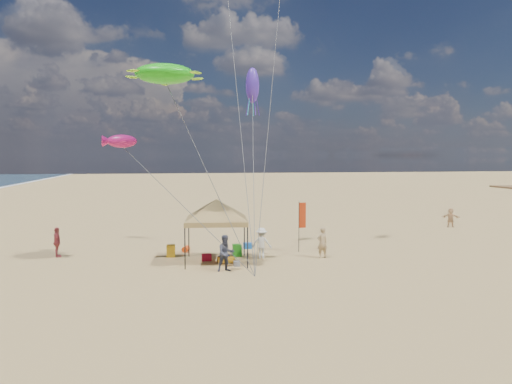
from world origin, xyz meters
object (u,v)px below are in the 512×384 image
chair_yellow (171,251)px  beach_cart (226,260)px  person_far_a (57,242)px  person_near_a (322,243)px  person_near_c (262,243)px  person_far_c (451,217)px  chair_green (237,250)px  cooler_blue (248,246)px  cooler_red (207,257)px  canopy_tent (216,201)px  person_near_b (226,253)px  feather_flag (301,218)px

chair_yellow → beach_cart: 3.76m
beach_cart → person_far_a: (-9.54, 3.39, 0.68)m
person_near_a → person_near_c: person_near_a is taller
chair_yellow → person_far_c: (22.99, 8.02, 0.45)m
chair_green → person_far_a: bearing=171.3°
person_far_a → person_far_c: 30.35m
beach_cart → person_far_a: size_ratio=0.51×
chair_green → person_near_c: bearing=-33.6°
cooler_blue → person_near_c: size_ratio=0.30×
person_near_a → person_near_c: 3.52m
person_near_c → cooler_red: bearing=16.3°
beach_cart → person_far_c: bearing=27.3°
canopy_tent → person_near_c: canopy_tent is taller
person_far_a → chair_yellow: bearing=-116.9°
person_near_a → chair_green: bearing=-28.1°
person_near_c → person_near_b: bearing=64.4°
chair_green → chair_yellow: bearing=172.7°
person_near_c → canopy_tent: bearing=25.7°
cooler_blue → person_near_b: 6.26m
feather_flag → beach_cart: bearing=-154.4°
person_near_b → person_near_c: (2.40, 2.80, -0.05)m
cooler_blue → person_near_b: (-2.09, -5.86, 0.75)m
feather_flag → beach_cart: (-4.97, -2.38, -1.88)m
chair_yellow → person_near_a: bearing=-12.3°
person_near_c → person_far_c: person_near_c is taller
feather_flag → chair_yellow: size_ratio=4.45×
chair_green → person_far_a: size_ratio=0.40×
person_near_b → person_far_c: 23.61m
cooler_red → person_far_a: 8.94m
chair_yellow → person_far_a: person_far_a is taller
cooler_blue → person_far_a: bearing=-177.1°
chair_yellow → canopy_tent: bearing=-36.6°
person_near_a → feather_flag: bearing=-82.3°
person_near_c → beach_cart: bearing=37.8°
chair_green → person_far_a: (-10.42, 1.60, 0.53)m
beach_cart → person_far_c: 22.51m
cooler_blue → person_near_c: (0.31, -3.06, 0.70)m
chair_yellow → feather_flag: bearing=0.7°
person_far_c → cooler_blue: bearing=-132.2°
cooler_blue → beach_cart: (-1.87, -3.98, 0.01)m
canopy_tent → cooler_red: bearing=140.6°
canopy_tent → feather_flag: size_ratio=2.12×
chair_yellow → person_near_b: bearing=-56.3°
beach_cart → person_near_a: size_ratio=0.50×
chair_green → beach_cart: size_ratio=0.78×
cooler_red → chair_yellow: 2.46m
chair_green → person_near_a: (4.80, -1.39, 0.56)m
person_near_b → person_far_a: person_near_b is taller
cooler_blue → person_far_a: person_far_a is taller
feather_flag → person_far_c: bearing=27.8°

